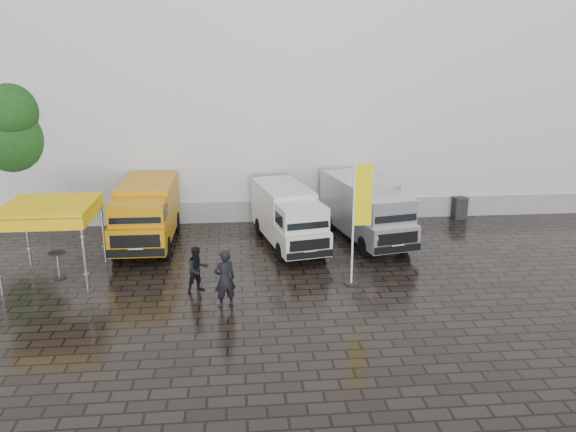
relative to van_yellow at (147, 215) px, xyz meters
name	(u,v)px	position (x,y,z in m)	size (l,w,h in m)	color
ground	(321,284)	(6.76, -4.92, -1.32)	(120.00, 120.00, 0.00)	black
exhibition_hall	(315,86)	(8.76, 11.08, 4.68)	(44.00, 16.00, 12.00)	silver
hall_plinth	(337,209)	(8.76, 3.03, -0.82)	(44.00, 0.15, 1.00)	gray
van_yellow	(147,215)	(0.00, 0.00, 0.00)	(2.20, 5.73, 2.64)	orange
van_white	(288,218)	(5.99, -0.64, -0.10)	(1.88, 5.65, 2.45)	silver
van_silver	(365,211)	(9.42, -0.22, -0.01)	(2.01, 6.04, 2.62)	silver
canopy_tent	(49,209)	(-2.80, -3.52, 1.32)	(3.05, 3.05, 2.84)	silver
flagpole	(359,216)	(8.03, -5.03, 1.19)	(0.88, 0.50, 4.56)	black
tree	(16,130)	(-6.48, 4.36, 3.13)	(3.87, 3.97, 6.94)	black
cocktail_table	(58,265)	(-2.72, -3.51, -0.82)	(0.60, 0.60, 1.00)	black
wheelie_bin	(460,208)	(14.88, 2.63, -0.79)	(0.64, 0.64, 1.07)	black
person_front	(225,279)	(3.39, -6.53, -0.34)	(0.72, 0.47, 1.97)	black
person_tent	(198,269)	(2.44, -5.18, -0.51)	(0.79, 0.62, 1.63)	black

